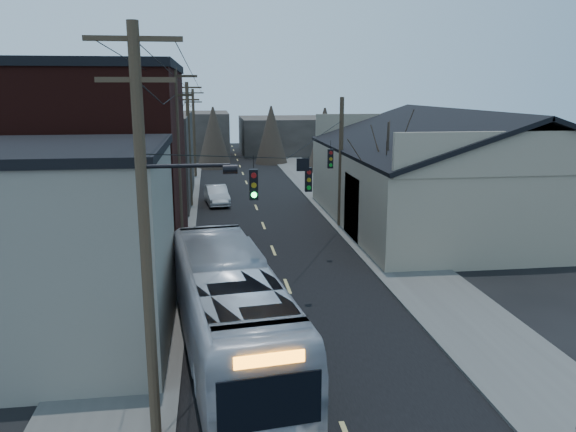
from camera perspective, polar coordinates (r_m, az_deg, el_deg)
road_surface at (r=41.65m, az=-3.03°, el=0.31°), size 9.00×110.00×0.02m
sidewalk_left at (r=41.62m, az=-11.98°, el=0.11°), size 4.00×110.00×0.12m
sidewalk_right at (r=42.65m, az=5.71°, el=0.64°), size 4.00×110.00×0.12m
building_clapboard at (r=21.06m, az=-23.14°, el=-3.39°), size 8.00×8.00×7.00m
building_brick at (r=31.50m, az=-20.02°, el=4.73°), size 10.00×12.00×10.00m
building_left_far at (r=47.25m, az=-15.32°, el=5.66°), size 9.00×14.00×7.00m
warehouse at (r=39.61m, az=16.69°, el=3.10°), size 16.16×20.60×7.73m
building_far_left at (r=75.81m, az=-9.90°, el=8.07°), size 10.00×12.00×6.00m
building_far_right at (r=81.45m, az=-0.50°, el=8.22°), size 12.00×14.00×5.00m
bare_tree at (r=32.53m, az=9.93°, el=3.05°), size 0.40×0.40×7.20m
utility_lines at (r=34.90m, az=-7.43°, el=6.04°), size 11.24×45.28×10.50m
bus at (r=19.37m, az=-5.97°, el=-9.29°), size 4.39×12.74×3.48m
parked_car at (r=44.96m, az=-7.25°, el=2.12°), size 2.11×4.70×1.50m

